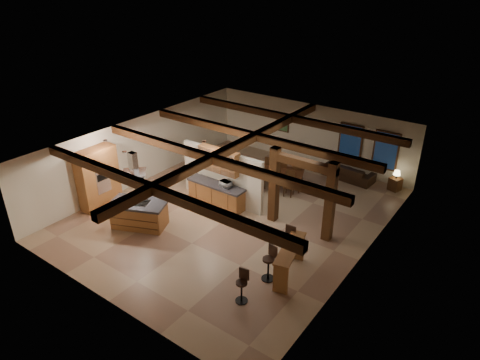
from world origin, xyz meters
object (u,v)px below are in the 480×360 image
object	(u,v)px
sofa	(348,172)
bar_counter	(290,256)
kitchen_island	(139,214)
dining_table	(279,179)

from	to	relation	value
sofa	bar_counter	world-z (taller)	bar_counter
kitchen_island	bar_counter	bearing A→B (deg)	7.62
kitchen_island	sofa	xyz separation A→B (m)	(4.55, 8.16, -0.16)
kitchen_island	sofa	distance (m)	9.34
kitchen_island	bar_counter	world-z (taller)	bar_counter
sofa	bar_counter	xyz separation A→B (m)	(1.25, -7.38, 0.35)
dining_table	sofa	xyz separation A→B (m)	(2.10, 2.48, -0.02)
sofa	bar_counter	size ratio (longest dim) A/B	1.15
dining_table	bar_counter	xyz separation A→B (m)	(3.35, -4.90, 0.33)
dining_table	bar_counter	size ratio (longest dim) A/B	1.02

